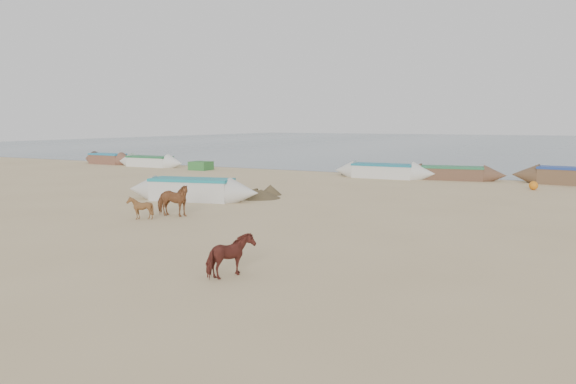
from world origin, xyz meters
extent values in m
plane|color=tan|center=(0.00, 0.00, 0.00)|extent=(140.00, 140.00, 0.00)
plane|color=slate|center=(0.00, 82.00, 0.01)|extent=(160.00, 160.00, 0.00)
imported|color=brown|center=(-4.10, 2.85, 0.59)|extent=(1.48, 0.85, 1.17)
imported|color=brown|center=(-4.71, 1.85, 0.40)|extent=(0.86, 0.79, 0.81)
imported|color=#5D261E|center=(2.23, -2.83, 0.47)|extent=(0.90, 1.02, 0.95)
cone|color=brown|center=(-5.54, 8.83, 0.23)|extent=(4.70, 4.70, 0.46)
cube|color=#327034|center=(-15.07, 19.24, 0.30)|extent=(1.40, 1.20, 0.60)
sphere|color=#CB6C13|center=(6.72, 17.57, 0.22)|extent=(0.44, 0.44, 0.44)
cube|color=slate|center=(-4.21, 20.82, 0.28)|extent=(1.20, 1.10, 0.56)
sphere|color=orange|center=(-21.11, 20.06, 0.24)|extent=(0.48, 0.48, 0.48)
camera|label=1|loc=(8.93, -12.81, 3.39)|focal=35.00mm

